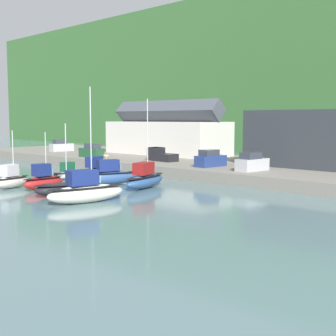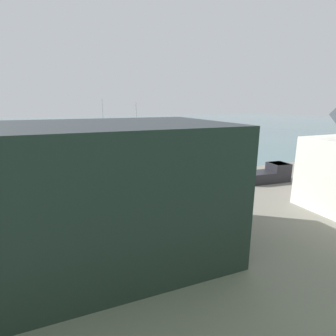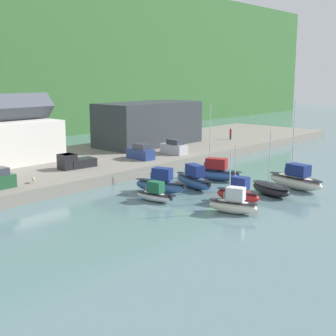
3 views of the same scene
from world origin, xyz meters
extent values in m
plane|color=slate|center=(0.00, 0.00, 0.00)|extent=(320.00, 320.00, 0.00)
cube|color=gray|center=(0.00, 24.63, 0.68)|extent=(106.08, 22.37, 1.35)
cube|color=#2D3338|center=(12.77, 26.86, 4.90)|extent=(18.12, 8.47, 7.09)
cube|color=slate|center=(12.77, 22.69, 4.90)|extent=(17.21, 0.10, 4.25)
ellipsoid|color=silver|center=(-9.38, 4.65, 0.48)|extent=(1.92, 4.48, 0.97)
ellipsoid|color=black|center=(-9.38, 4.65, 0.82)|extent=(1.99, 4.57, 0.12)
cube|color=#195638|center=(-9.35, 4.44, 1.54)|extent=(1.24, 1.63, 1.14)
cube|color=#8CA5B2|center=(-9.46, 5.34, 1.37)|extent=(0.97, 0.21, 0.57)
cube|color=black|center=(-9.14, 2.60, 0.68)|extent=(0.39, 0.32, 0.56)
ellipsoid|color=#33568E|center=(-6.47, 6.53, 0.78)|extent=(3.11, 6.17, 1.56)
ellipsoid|color=black|center=(-6.47, 6.53, 1.32)|extent=(3.21, 6.30, 0.12)
cube|color=navy|center=(-6.39, 6.24, 2.20)|extent=(1.70, 2.33, 1.29)
cube|color=#8CA5B2|center=(-6.71, 7.40, 2.01)|extent=(1.06, 0.38, 0.64)
cube|color=black|center=(-5.72, 3.80, 1.09)|extent=(0.42, 0.37, 0.56)
ellipsoid|color=#33568E|center=(-2.13, 5.30, 0.76)|extent=(3.79, 6.95, 1.51)
ellipsoid|color=black|center=(-2.13, 5.30, 1.29)|extent=(3.89, 7.10, 0.12)
cube|color=navy|center=(-2.24, 4.98, 2.15)|extent=(1.94, 2.65, 1.28)
cube|color=#8CA5B2|center=(-1.80, 6.24, 1.96)|extent=(1.07, 0.46, 0.64)
cube|color=black|center=(-3.20, 2.26, 1.06)|extent=(0.43, 0.38, 0.56)
ellipsoid|color=#33568E|center=(2.77, 5.99, 0.75)|extent=(3.85, 7.40, 1.50)
ellipsoid|color=black|center=(2.77, 5.99, 1.27)|extent=(3.96, 7.56, 0.12)
cube|color=maroon|center=(2.88, 5.65, 2.13)|extent=(2.02, 2.80, 1.27)
cube|color=#8CA5B2|center=(2.45, 7.00, 1.94)|extent=(1.17, 0.45, 0.64)
cylinder|color=silver|center=(2.61, 6.51, 5.49)|extent=(0.10, 0.10, 7.99)
ellipsoid|color=white|center=(-7.58, -3.88, 0.66)|extent=(2.78, 4.95, 1.31)
ellipsoid|color=black|center=(-7.58, -3.88, 1.11)|extent=(2.87, 5.06, 0.12)
cube|color=silver|center=(-7.51, -4.10, 1.93)|extent=(1.56, 1.90, 1.23)
cube|color=#8CA5B2|center=(-7.79, -3.17, 1.74)|extent=(1.01, 0.38, 0.61)
cylinder|color=silver|center=(-7.68, -3.54, 3.73)|extent=(0.10, 0.10, 4.83)
ellipsoid|color=red|center=(-4.10, -2.11, 0.73)|extent=(2.02, 4.89, 1.45)
ellipsoid|color=black|center=(-4.10, -2.11, 1.24)|extent=(2.10, 4.99, 0.12)
cube|color=navy|center=(-4.08, -2.34, 2.09)|extent=(1.35, 1.77, 1.26)
cube|color=#8CA5B2|center=(-4.17, -1.36, 1.90)|extent=(1.09, 0.19, 0.63)
cylinder|color=silver|center=(-4.13, -1.75, 3.71)|extent=(0.10, 0.10, 4.52)
ellipsoid|color=black|center=(0.87, -3.11, 0.66)|extent=(3.70, 5.74, 1.32)
ellipsoid|color=black|center=(0.87, -3.11, 1.12)|extent=(3.81, 5.87, 0.12)
cylinder|color=silver|center=(1.00, -2.73, 4.12)|extent=(0.10, 0.10, 5.60)
ellipsoid|color=white|center=(5.37, -3.66, 0.80)|extent=(3.29, 7.45, 1.61)
ellipsoid|color=black|center=(5.37, -3.66, 1.37)|extent=(3.39, 7.60, 0.12)
cube|color=navy|center=(5.30, -4.02, 2.26)|extent=(1.92, 2.75, 1.30)
cube|color=#8CA5B2|center=(5.57, -2.63, 2.07)|extent=(1.32, 0.35, 0.65)
cylinder|color=silver|center=(5.47, -3.13, 5.87)|extent=(0.10, 0.10, 8.51)
cube|color=navy|center=(2.03, 18.09, 2.05)|extent=(2.10, 4.32, 1.40)
cube|color=#333842|center=(2.01, 17.78, 3.13)|extent=(1.70, 2.42, 0.76)
cube|color=#1E4C2D|center=(-20.59, 16.57, 2.05)|extent=(4.25, 1.91, 1.40)
cube|color=#333842|center=(-20.27, 16.58, 3.13)|extent=(2.35, 1.59, 0.76)
cube|color=#B7B7BC|center=(8.54, 17.60, 2.05)|extent=(2.13, 4.33, 1.40)
cube|color=#333842|center=(8.52, 17.29, 3.13)|extent=(1.71, 2.42, 0.76)
cube|color=black|center=(-7.21, 19.44, 1.90)|extent=(3.66, 2.27, 1.10)
cube|color=black|center=(-9.23, 19.60, 2.30)|extent=(2.04, 2.04, 1.90)
cube|color=#2D333D|center=(-9.23, 19.60, 3.00)|extent=(1.76, 1.92, 0.50)
cylinder|color=tan|center=(-16.29, 16.13, 1.49)|extent=(0.12, 0.12, 0.28)
ellipsoid|color=tan|center=(-16.29, 16.13, 1.81)|extent=(0.71, 0.83, 0.36)
sphere|color=tan|center=(-16.50, 15.83, 1.92)|extent=(0.22, 0.22, 0.22)
camera|label=1|loc=(38.61, -28.13, 7.36)|focal=50.00mm
camera|label=2|loc=(11.68, 40.21, 9.39)|focal=28.00mm
camera|label=3|loc=(-43.35, -27.63, 12.76)|focal=50.00mm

